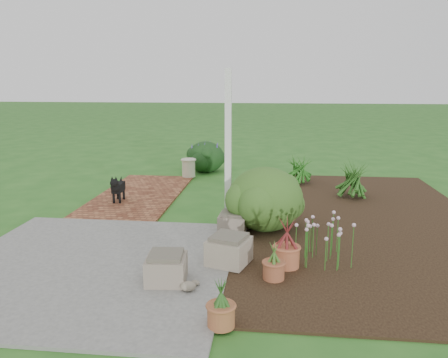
# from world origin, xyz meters

# --- Properties ---
(ground) EXTENTS (80.00, 80.00, 0.00)m
(ground) POSITION_xyz_m (0.00, 0.00, 0.00)
(ground) COLOR #28631F
(ground) RESTS_ON ground
(concrete_patio) EXTENTS (3.50, 3.50, 0.04)m
(concrete_patio) POSITION_xyz_m (-1.25, -1.75, 0.02)
(concrete_patio) COLOR slate
(concrete_patio) RESTS_ON ground
(brick_path) EXTENTS (1.60, 3.50, 0.04)m
(brick_path) POSITION_xyz_m (-1.70, 1.75, 0.02)
(brick_path) COLOR brown
(brick_path) RESTS_ON ground
(garden_bed) EXTENTS (4.00, 7.00, 0.03)m
(garden_bed) POSITION_xyz_m (2.50, 0.50, 0.01)
(garden_bed) COLOR black
(garden_bed) RESTS_ON ground
(veranda_post) EXTENTS (0.10, 0.10, 2.50)m
(veranda_post) POSITION_xyz_m (0.30, 0.10, 1.25)
(veranda_post) COLOR white
(veranda_post) RESTS_ON ground
(stone_trough_near) EXTENTS (0.48, 0.48, 0.30)m
(stone_trough_near) POSITION_xyz_m (-0.19, -2.12, 0.19)
(stone_trough_near) COLOR gray
(stone_trough_near) RESTS_ON concrete_patio
(stone_trough_mid) EXTENTS (0.60, 0.60, 0.32)m
(stone_trough_mid) POSITION_xyz_m (0.48, -1.52, 0.20)
(stone_trough_mid) COLOR gray
(stone_trough_mid) RESTS_ON concrete_patio
(stone_trough_far) EXTENTS (0.43, 0.43, 0.27)m
(stone_trough_far) POSITION_xyz_m (0.42, -0.35, 0.18)
(stone_trough_far) COLOR #77685B
(stone_trough_far) RESTS_ON concrete_patio
(black_dog) EXTENTS (0.19, 0.57, 0.49)m
(black_dog) POSITION_xyz_m (-1.92, 1.10, 0.33)
(black_dog) COLOR black
(black_dog) RESTS_ON brick_path
(cream_ceramic_urn) EXTENTS (0.32, 0.32, 0.42)m
(cream_ceramic_urn) POSITION_xyz_m (-1.01, 3.48, 0.25)
(cream_ceramic_urn) COLOR beige
(cream_ceramic_urn) RESTS_ON brick_path
(evergreen_shrub) EXTENTS (1.25, 1.25, 1.01)m
(evergreen_shrub) POSITION_xyz_m (0.90, -0.08, 0.53)
(evergreen_shrub) COLOR #1B4012
(evergreen_shrub) RESTS_ON garden_bed
(agapanthus_clump_back) EXTENTS (1.10, 1.10, 0.84)m
(agapanthus_clump_back) POSITION_xyz_m (2.61, 2.02, 0.45)
(agapanthus_clump_back) COLOR #19370E
(agapanthus_clump_back) RESTS_ON garden_bed
(agapanthus_clump_front) EXTENTS (1.10, 1.10, 0.75)m
(agapanthus_clump_front) POSITION_xyz_m (1.60, 3.14, 0.41)
(agapanthus_clump_front) COLOR #15380D
(agapanthus_clump_front) RESTS_ON garden_bed
(pink_flower_patch) EXTENTS (1.11, 1.11, 0.56)m
(pink_flower_patch) POSITION_xyz_m (1.64, -1.28, 0.31)
(pink_flower_patch) COLOR #113D0F
(pink_flower_patch) RESTS_ON garden_bed
(terracotta_pot_bronze) EXTENTS (0.39, 0.39, 0.27)m
(terracotta_pot_bronze) POSITION_xyz_m (1.20, -1.52, 0.16)
(terracotta_pot_bronze) COLOR #A95B39
(terracotta_pot_bronze) RESTS_ON garden_bed
(terracotta_pot_small_left) EXTENTS (0.33, 0.33, 0.21)m
(terracotta_pot_small_left) POSITION_xyz_m (1.05, -1.89, 0.14)
(terracotta_pot_small_left) COLOR #965133
(terracotta_pot_small_left) RESTS_ON garden_bed
(terracotta_pot_small_right) EXTENTS (0.32, 0.32, 0.22)m
(terracotta_pot_small_right) POSITION_xyz_m (0.55, -2.98, 0.14)
(terracotta_pot_small_right) COLOR #9B5734
(terracotta_pot_small_right) RESTS_ON garden_bed
(purple_flowering_bush) EXTENTS (1.25, 1.25, 0.81)m
(purple_flowering_bush) POSITION_xyz_m (-0.72, 4.30, 0.41)
(purple_flowering_bush) COLOR black
(purple_flowering_bush) RESTS_ON ground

